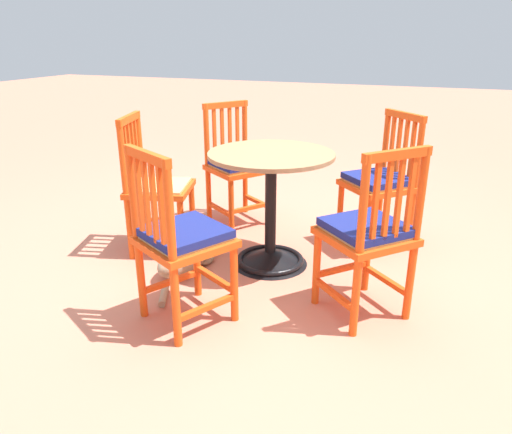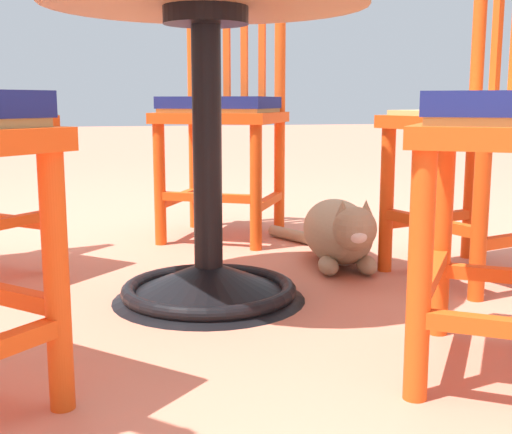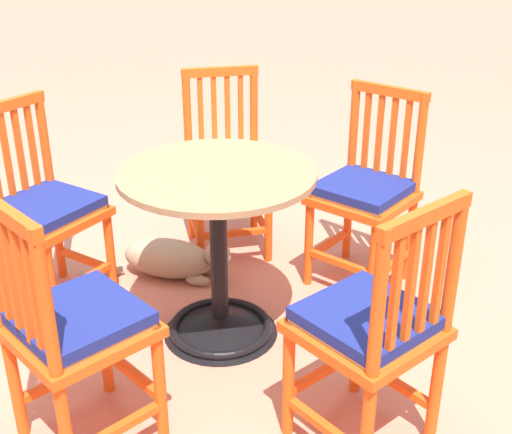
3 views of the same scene
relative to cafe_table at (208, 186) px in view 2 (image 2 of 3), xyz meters
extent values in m
plane|color=#C6755B|center=(0.10, 0.01, -0.28)|extent=(24.00, 24.00, 0.00)
cone|color=black|center=(0.00, 0.00, -0.23)|extent=(0.48, 0.48, 0.10)
torus|color=black|center=(0.00, 0.00, -0.26)|extent=(0.44, 0.44, 0.04)
cylinder|color=black|center=(0.00, 0.00, 0.09)|extent=(0.07, 0.07, 0.66)
cylinder|color=black|center=(0.00, 0.00, 0.40)|extent=(0.20, 0.20, 0.04)
cylinder|color=#9E754C|center=(0.00, 0.00, 0.43)|extent=(0.76, 0.76, 0.02)
cylinder|color=#E04C14|center=(-0.64, -0.24, -0.06)|extent=(0.04, 0.04, 0.45)
cylinder|color=#E04C14|center=(-0.36, -0.43, -0.06)|extent=(0.04, 0.04, 0.45)
cube|color=#E04C14|center=(-0.50, -0.33, -0.11)|extent=(0.29, 0.22, 0.03)
cylinder|color=#E04C14|center=(-0.16, -0.64, -0.06)|extent=(0.04, 0.04, 0.45)
cylinder|color=#E04C14|center=(0.16, -0.55, -0.06)|extent=(0.04, 0.04, 0.45)
cylinder|color=#E04C14|center=(0.26, -0.87, 0.17)|extent=(0.04, 0.04, 0.91)
cube|color=#E04C14|center=(0.21, -0.71, -0.14)|extent=(0.12, 0.33, 0.03)
cube|color=#E04C14|center=(0.00, -0.60, -0.11)|extent=(0.33, 0.12, 0.03)
cube|color=#E04C14|center=(0.05, -0.76, 0.15)|extent=(0.50, 0.50, 0.04)
cube|color=tan|center=(0.05, -0.76, 0.17)|extent=(0.43, 0.43, 0.02)
cube|color=#E04C14|center=(0.19, -0.89, 0.40)|extent=(0.03, 0.03, 0.39)
cylinder|color=#E04C14|center=(0.52, -0.25, -0.06)|extent=(0.04, 0.04, 0.45)
cylinder|color=#E04C14|center=(0.69, 0.05, -0.06)|extent=(0.04, 0.04, 0.45)
cylinder|color=#E04C14|center=(0.82, -0.41, 0.17)|extent=(0.04, 0.04, 0.91)
cylinder|color=#E04C14|center=(0.98, -0.11, 0.17)|extent=(0.04, 0.04, 0.91)
cube|color=#E04C14|center=(0.67, -0.33, -0.14)|extent=(0.31, 0.19, 0.03)
cube|color=#E04C14|center=(0.84, -0.03, -0.14)|extent=(0.31, 0.19, 0.03)
cube|color=#E04C14|center=(0.60, -0.10, -0.11)|extent=(0.19, 0.31, 0.03)
cube|color=#E04C14|center=(0.75, -0.18, 0.15)|extent=(0.54, 0.54, 0.04)
cube|color=tan|center=(0.75, -0.18, 0.17)|extent=(0.48, 0.48, 0.02)
cube|color=#E04C14|center=(0.85, -0.35, 0.40)|extent=(0.03, 0.03, 0.39)
cube|color=#E04C14|center=(0.89, -0.29, 0.40)|extent=(0.03, 0.03, 0.39)
cube|color=#E04C14|center=(0.92, -0.23, 0.40)|extent=(0.03, 0.03, 0.39)
cube|color=#E04C14|center=(0.95, -0.17, 0.40)|extent=(0.03, 0.03, 0.39)
cube|color=navy|center=(0.75, -0.18, 0.20)|extent=(0.49, 0.49, 0.04)
cylinder|color=#E04C14|center=(0.37, 0.40, -0.06)|extent=(0.04, 0.04, 0.45)
cube|color=#E04C14|center=(0.49, 0.52, -0.14)|extent=(0.25, 0.27, 0.03)
cube|color=#E04C14|center=(0.25, 0.51, -0.11)|extent=(0.27, 0.25, 0.03)
cylinder|color=#E04C14|center=(-0.54, 0.33, -0.06)|extent=(0.04, 0.04, 0.45)
ellipsoid|color=#9E896B|center=(0.31, -0.45, -0.19)|extent=(0.47, 0.27, 0.19)
ellipsoid|color=silver|center=(0.21, -0.44, -0.20)|extent=(0.20, 0.18, 0.14)
sphere|color=#9E896B|center=(0.06, -0.41, -0.13)|extent=(0.12, 0.12, 0.12)
ellipsoid|color=silver|center=(0.02, -0.40, -0.15)|extent=(0.05, 0.06, 0.04)
cone|color=#9E896B|center=(0.07, -0.44, -0.08)|extent=(0.04, 0.04, 0.04)
cone|color=#9E896B|center=(0.08, -0.38, -0.08)|extent=(0.04, 0.04, 0.04)
ellipsoid|color=#9E896B|center=(0.14, -0.48, -0.26)|extent=(0.13, 0.08, 0.05)
ellipsoid|color=#9E896B|center=(0.15, -0.37, -0.26)|extent=(0.13, 0.08, 0.05)
cylinder|color=#9E896B|center=(0.63, -0.41, -0.26)|extent=(0.22, 0.13, 0.04)
camera|label=1|loc=(2.66, 0.93, 1.11)|focal=33.86mm
camera|label=2|loc=(-1.60, 0.27, 0.20)|focal=47.09mm
camera|label=3|loc=(-0.32, 2.37, 1.38)|focal=47.63mm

